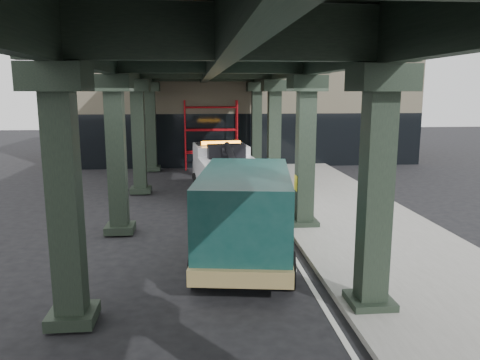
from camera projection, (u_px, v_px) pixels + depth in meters
ground at (230, 251)px, 13.42m from camera, size 90.00×90.00×0.00m
sidewalk at (358, 225)px, 15.79m from camera, size 5.00×40.00×0.15m
lane_stripe at (277, 229)px, 15.54m from camera, size 0.12×38.00×0.01m
viaduct at (212, 60)px, 14.32m from camera, size 7.40×32.00×6.40m
building at (237, 99)px, 32.42m from camera, size 22.00×10.00×8.00m
scaffolding at (211, 133)px, 27.35m from camera, size 3.08×0.88×4.00m
tow_truck at (228, 175)px, 18.41m from camera, size 2.91×7.96×2.55m
towed_van at (246, 211)px, 12.55m from camera, size 3.21×6.37×2.47m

